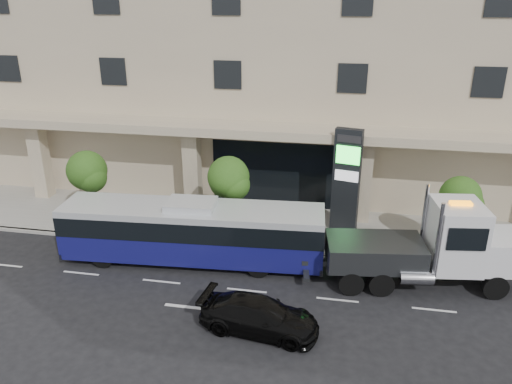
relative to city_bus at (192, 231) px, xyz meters
The scene contains 11 objects.
ground 3.58m from the city_bus, 11.53° to the right, with size 120.00×120.00×0.00m, color black.
sidewalk 5.58m from the city_bus, 54.44° to the left, with size 120.00×6.00×0.15m, color gray.
curb 3.74m from the city_bus, 23.62° to the left, with size 120.00×0.30×0.15m, color gray.
convention_center 17.26m from the city_bus, 78.09° to the left, with size 60.00×17.60×20.00m.
tree_left 7.61m from the city_bus, 156.68° to the left, with size 2.27×2.20×4.22m.
tree_mid 3.56m from the city_bus, 68.82° to the left, with size 2.28×2.20×4.38m.
tree_right 13.06m from the city_bus, 13.15° to the left, with size 2.10×2.00×4.04m.
city_bus is the anchor object (origin of this frame).
tow_truck 11.15m from the city_bus, ahead, with size 9.82×3.52×4.44m.
black_sedan 6.43m from the city_bus, 49.06° to the right, with size 1.90×4.68×1.36m, color black.
signage_pylon 8.64m from the city_bus, 32.84° to the left, with size 1.50×0.82×5.72m.
Camera 1 is at (3.91, -20.10, 12.29)m, focal length 35.00 mm.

